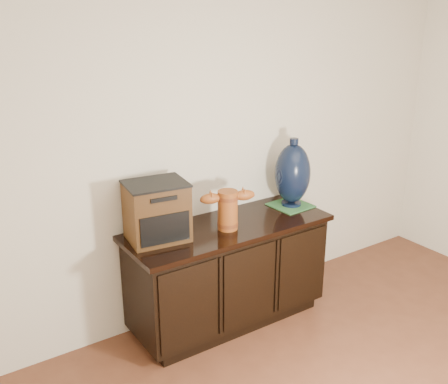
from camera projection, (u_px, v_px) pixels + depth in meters
sideboard at (228, 273)px, 3.71m from camera, size 1.46×0.56×0.75m
terracotta_vessel at (228, 208)px, 3.48m from camera, size 0.38×0.18×0.27m
tv_radio at (157, 211)px, 3.31m from camera, size 0.42×0.35×0.38m
green_mat at (291, 205)px, 3.93m from camera, size 0.29×0.29×0.01m
lamp_base at (293, 174)px, 3.84m from camera, size 0.28×0.28×0.51m
spray_can at (173, 211)px, 3.57m from camera, size 0.07×0.07×0.20m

